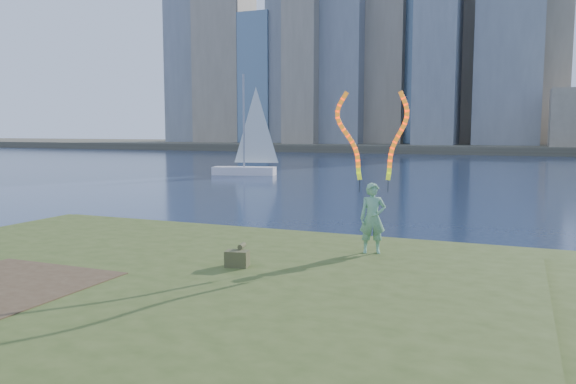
% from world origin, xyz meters
% --- Properties ---
extents(ground, '(320.00, 320.00, 0.00)m').
position_xyz_m(ground, '(0.00, 0.00, 0.00)').
color(ground, '#1B2844').
rests_on(ground, ground).
extents(grassy_knoll, '(20.00, 18.00, 0.80)m').
position_xyz_m(grassy_knoll, '(0.00, -2.30, 0.34)').
color(grassy_knoll, '#3C4D1B').
rests_on(grassy_knoll, ground).
extents(dirt_patch, '(3.20, 3.00, 0.02)m').
position_xyz_m(dirt_patch, '(-2.20, -3.20, 0.81)').
color(dirt_patch, '#47331E').
rests_on(dirt_patch, grassy_knoll).
extents(far_shore, '(320.00, 40.00, 1.20)m').
position_xyz_m(far_shore, '(0.00, 95.00, 0.60)').
color(far_shore, '#474234').
rests_on(far_shore, ground).
extents(woman_with_ribbons, '(1.94, 0.73, 4.00)m').
position_xyz_m(woman_with_ribbons, '(3.37, 2.01, 2.21)').
color(woman_with_ribbons, '#15702F').
rests_on(woman_with_ribbons, grassy_knoll).
extents(canvas_bag, '(0.52, 0.59, 0.44)m').
position_xyz_m(canvas_bag, '(1.12, -0.35, 0.98)').
color(canvas_bag, '#474925').
rests_on(canvas_bag, grassy_knoll).
extents(sailboat, '(5.38, 2.69, 8.09)m').
position_xyz_m(sailboat, '(-13.91, 30.06, 1.39)').
color(sailboat, white).
rests_on(sailboat, ground).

